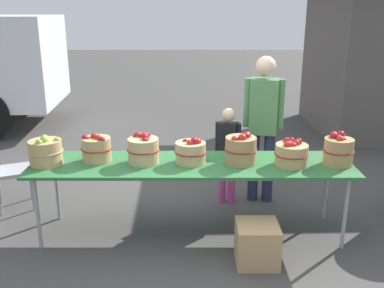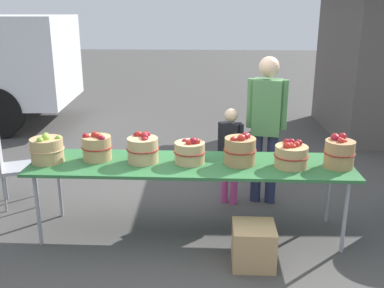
{
  "view_description": "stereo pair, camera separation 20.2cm",
  "coord_description": "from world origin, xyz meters",
  "px_view_note": "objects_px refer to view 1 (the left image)",
  "views": [
    {
      "loc": [
        0.01,
        -3.97,
        2.19
      ],
      "look_at": [
        0.0,
        0.3,
        0.85
      ],
      "focal_mm": 40.83,
      "sensor_mm": 36.0,
      "label": 1
    },
    {
      "loc": [
        0.21,
        -3.97,
        2.19
      ],
      "look_at": [
        0.0,
        0.3,
        0.85
      ],
      "focal_mm": 40.83,
      "sensor_mm": 36.0,
      "label": 2
    }
  ],
  "objects_px": {
    "apple_basket_green_0": "(46,151)",
    "produce_crate": "(258,244)",
    "apple_basket_red_5": "(339,150)",
    "apple_basket_red_1": "(144,149)",
    "folding_chair": "(6,166)",
    "vendor_adult": "(264,119)",
    "child_customer": "(228,148)",
    "apple_basket_red_2": "(191,152)",
    "market_table": "(192,166)",
    "apple_basket_red_4": "(292,154)",
    "apple_basket_red_3": "(241,149)",
    "apple_basket_red_0": "(97,149)"
  },
  "relations": [
    {
      "from": "apple_basket_green_0",
      "to": "produce_crate",
      "type": "height_order",
      "value": "apple_basket_green_0"
    },
    {
      "from": "produce_crate",
      "to": "apple_basket_red_5",
      "type": "bearing_deg",
      "value": 31.81
    },
    {
      "from": "apple_basket_green_0",
      "to": "apple_basket_red_1",
      "type": "xyz_separation_m",
      "value": [
        0.93,
        0.05,
        0.0
      ]
    },
    {
      "from": "folding_chair",
      "to": "produce_crate",
      "type": "distance_m",
      "value": 2.89
    },
    {
      "from": "vendor_adult",
      "to": "child_customer",
      "type": "relative_size",
      "value": 1.5
    },
    {
      "from": "apple_basket_red_5",
      "to": "produce_crate",
      "type": "height_order",
      "value": "apple_basket_red_5"
    },
    {
      "from": "apple_basket_red_5",
      "to": "child_customer",
      "type": "relative_size",
      "value": 0.28
    },
    {
      "from": "apple_basket_red_2",
      "to": "child_customer",
      "type": "distance_m",
      "value": 0.85
    },
    {
      "from": "market_table",
      "to": "apple_basket_red_4",
      "type": "height_order",
      "value": "apple_basket_red_4"
    },
    {
      "from": "apple_basket_red_5",
      "to": "apple_basket_red_2",
      "type": "bearing_deg",
      "value": 177.92
    },
    {
      "from": "apple_basket_red_2",
      "to": "apple_basket_red_5",
      "type": "xyz_separation_m",
      "value": [
        1.4,
        -0.05,
        0.03
      ]
    },
    {
      "from": "apple_basket_red_3",
      "to": "apple_basket_red_5",
      "type": "height_order",
      "value": "same"
    },
    {
      "from": "vendor_adult",
      "to": "produce_crate",
      "type": "relative_size",
      "value": 4.56
    },
    {
      "from": "produce_crate",
      "to": "apple_basket_red_0",
      "type": "bearing_deg",
      "value": 158.25
    },
    {
      "from": "apple_basket_red_2",
      "to": "market_table",
      "type": "bearing_deg",
      "value": -65.04
    },
    {
      "from": "vendor_adult",
      "to": "folding_chair",
      "type": "height_order",
      "value": "vendor_adult"
    },
    {
      "from": "apple_basket_red_4",
      "to": "apple_basket_red_2",
      "type": "bearing_deg",
      "value": 175.93
    },
    {
      "from": "apple_basket_red_4",
      "to": "folding_chair",
      "type": "xyz_separation_m",
      "value": [
        -3.02,
        0.63,
        -0.36
      ]
    },
    {
      "from": "apple_basket_red_4",
      "to": "vendor_adult",
      "type": "bearing_deg",
      "value": 99.54
    },
    {
      "from": "market_table",
      "to": "apple_basket_red_1",
      "type": "relative_size",
      "value": 9.79
    },
    {
      "from": "apple_basket_red_0",
      "to": "child_customer",
      "type": "bearing_deg",
      "value": 26.43
    },
    {
      "from": "apple_basket_red_1",
      "to": "apple_basket_green_0",
      "type": "bearing_deg",
      "value": -177.08
    },
    {
      "from": "apple_basket_red_0",
      "to": "apple_basket_red_2",
      "type": "bearing_deg",
      "value": -2.98
    },
    {
      "from": "apple_basket_red_0",
      "to": "vendor_adult",
      "type": "bearing_deg",
      "value": 22.87
    },
    {
      "from": "produce_crate",
      "to": "apple_basket_red_3",
      "type": "bearing_deg",
      "value": 101.48
    },
    {
      "from": "apple_basket_red_0",
      "to": "child_customer",
      "type": "distance_m",
      "value": 1.51
    },
    {
      "from": "child_customer",
      "to": "produce_crate",
      "type": "bearing_deg",
      "value": 119.01
    },
    {
      "from": "apple_basket_red_0",
      "to": "apple_basket_red_5",
      "type": "xyz_separation_m",
      "value": [
        2.32,
        -0.1,
        0.02
      ]
    },
    {
      "from": "apple_basket_red_3",
      "to": "child_customer",
      "type": "bearing_deg",
      "value": 95.02
    },
    {
      "from": "apple_basket_red_3",
      "to": "child_customer",
      "type": "xyz_separation_m",
      "value": [
        -0.06,
        0.72,
        -0.22
      ]
    },
    {
      "from": "child_customer",
      "to": "folding_chair",
      "type": "xyz_separation_m",
      "value": [
        -2.48,
        -0.15,
        -0.16
      ]
    },
    {
      "from": "folding_chair",
      "to": "apple_basket_red_4",
      "type": "bearing_deg",
      "value": -124.66
    },
    {
      "from": "apple_basket_red_3",
      "to": "produce_crate",
      "type": "bearing_deg",
      "value": -78.52
    },
    {
      "from": "apple_basket_green_0",
      "to": "apple_basket_red_1",
      "type": "distance_m",
      "value": 0.93
    },
    {
      "from": "market_table",
      "to": "apple_basket_red_2",
      "type": "xyz_separation_m",
      "value": [
        -0.01,
        0.02,
        0.14
      ]
    },
    {
      "from": "apple_basket_red_2",
      "to": "apple_basket_red_5",
      "type": "bearing_deg",
      "value": -2.08
    },
    {
      "from": "produce_crate",
      "to": "child_customer",
      "type": "bearing_deg",
      "value": 97.82
    },
    {
      "from": "folding_chair",
      "to": "apple_basket_red_5",
      "type": "bearing_deg",
      "value": -122.91
    },
    {
      "from": "child_customer",
      "to": "produce_crate",
      "type": "relative_size",
      "value": 3.04
    },
    {
      "from": "apple_basket_green_0",
      "to": "apple_basket_red_4",
      "type": "distance_m",
      "value": 2.34
    },
    {
      "from": "apple_basket_green_0",
      "to": "produce_crate",
      "type": "xyz_separation_m",
      "value": [
        1.98,
        -0.51,
        -0.69
      ]
    },
    {
      "from": "apple_basket_red_5",
      "to": "apple_basket_red_4",
      "type": "bearing_deg",
      "value": -177.83
    },
    {
      "from": "apple_basket_red_1",
      "to": "produce_crate",
      "type": "xyz_separation_m",
      "value": [
        1.05,
        -0.56,
        -0.7
      ]
    },
    {
      "from": "child_customer",
      "to": "vendor_adult",
      "type": "bearing_deg",
      "value": -149.27
    },
    {
      "from": "apple_basket_green_0",
      "to": "produce_crate",
      "type": "bearing_deg",
      "value": -14.54
    },
    {
      "from": "apple_basket_red_0",
      "to": "vendor_adult",
      "type": "height_order",
      "value": "vendor_adult"
    },
    {
      "from": "market_table",
      "to": "child_customer",
      "type": "xyz_separation_m",
      "value": [
        0.41,
        0.73,
        -0.05
      ]
    },
    {
      "from": "apple_basket_red_5",
      "to": "vendor_adult",
      "type": "distance_m",
      "value": 1.02
    },
    {
      "from": "apple_basket_green_0",
      "to": "folding_chair",
      "type": "distance_m",
      "value": 0.98
    },
    {
      "from": "apple_basket_red_1",
      "to": "apple_basket_red_4",
      "type": "height_order",
      "value": "apple_basket_red_1"
    }
  ]
}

